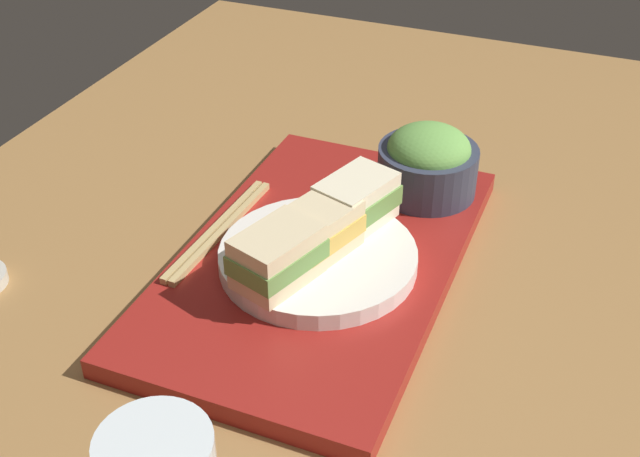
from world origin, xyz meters
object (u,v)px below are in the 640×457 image
sandwich_far (277,256)px  chopsticks_pair (219,230)px  salad_bowl (428,162)px  sandwich_plate (319,256)px  sandwich_near (356,201)px  sandwich_middle (319,229)px

sandwich_far → chopsticks_pair: bearing=-124.4°
salad_bowl → sandwich_plate: bearing=-19.4°
sandwich_far → sandwich_plate: bearing=163.2°
sandwich_near → sandwich_far: (11.50, -3.48, 0.06)cm
salad_bowl → sandwich_near: bearing=-20.6°
sandwich_far → salad_bowl: (-22.82, 7.75, -0.63)cm
sandwich_plate → sandwich_near: 6.92cm
sandwich_plate → sandwich_far: (5.75, -1.74, 3.49)cm
chopsticks_pair → sandwich_middle: bearing=84.8°
sandwich_middle → sandwich_far: (5.75, -1.74, 0.16)cm
salad_bowl → sandwich_far: bearing=-18.7°
sandwich_near → salad_bowl: (-11.32, 4.27, -0.57)cm
sandwich_near → sandwich_far: 12.02cm
sandwich_far → sandwich_near: bearing=163.2°
sandwich_plate → sandwich_middle: bearing=153.4°
sandwich_plate → sandwich_far: sandwich_far is taller
sandwich_far → chopsticks_pair: (-6.81, -9.94, -4.03)cm
sandwich_plate → sandwich_middle: 3.33cm
sandwich_near → salad_bowl: 12.11cm
sandwich_plate → sandwich_near: size_ratio=2.04×
sandwich_middle → sandwich_plate: bearing=-26.6°
sandwich_far → chopsticks_pair: 12.70cm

